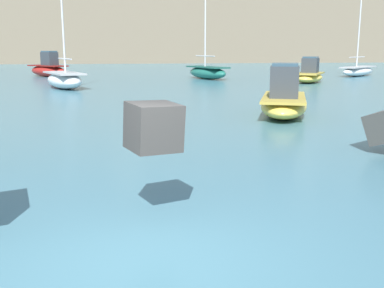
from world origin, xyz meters
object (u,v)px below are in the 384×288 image
Objects in this scene: boat_near_left at (64,79)px; boat_far_left at (48,69)px; boat_near_centre at (284,100)px; mooring_buoy_inner at (314,74)px; boat_mid_right at (358,71)px; boat_near_right at (207,72)px; boat_mid_centre at (309,75)px.

boat_near_left is 1.82× the size of boat_far_left.
boat_near_centre reaches higher than mooring_buoy_inner.
boat_near_right is at bearing -172.21° from boat_mid_right.
boat_near_right is 1.52× the size of boat_mid_centre.
boat_near_left is 13.60m from boat_near_right.
boat_mid_right is (7.76, 7.16, -0.08)m from boat_mid_centre.
boat_mid_right is 29.19m from boat_far_left.
boat_mid_right reaches higher than boat_mid_centre.
boat_near_centre is 0.63× the size of boat_mid_right.
boat_mid_centre is at bearing -115.02° from mooring_buoy_inner.
boat_far_left is 25.02m from mooring_buoy_inner.
boat_mid_centre is 10.56m from boat_mid_right.
boat_near_right is 1.47× the size of boat_far_left.
boat_near_centre is at bearing -114.97° from mooring_buoy_inner.
boat_mid_centre is 0.57× the size of boat_mid_right.
boat_mid_right reaches higher than mooring_buoy_inner.
mooring_buoy_inner is (24.90, -2.46, -0.54)m from boat_far_left.
boat_near_centre is (10.23, -14.16, 0.03)m from boat_near_left.
boat_near_right is at bearing 144.36° from boat_mid_centre.
boat_mid_right is at bearing 21.16° from boat_near_left.
boat_mid_right is 1.69× the size of boat_far_left.
boat_far_left is (-3.11, 13.11, 0.14)m from boat_near_left.
boat_far_left is at bearing 103.36° from boat_near_left.
boat_far_left is at bearing 154.29° from boat_mid_centre.
boat_mid_right is (15.68, 24.19, -0.12)m from boat_near_centre.
boat_near_centre is 28.83m from boat_mid_right.
boat_near_left is 1.08× the size of boat_mid_right.
boat_mid_centre is 23.60m from boat_far_left.
boat_mid_right is at bearing 7.79° from boat_near_right.
boat_near_right is at bearing 87.99° from boat_near_centre.
mooring_buoy_inner is (3.63, 7.78, -0.39)m from boat_mid_centre.
boat_far_left is at bearing 173.95° from boat_mid_right.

